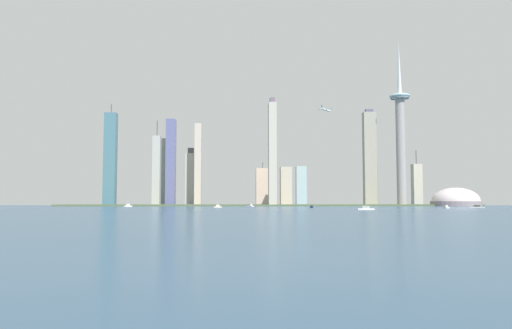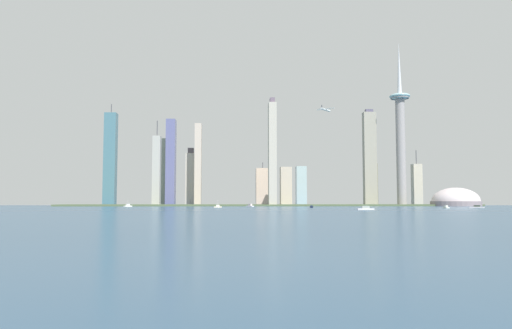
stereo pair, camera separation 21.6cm
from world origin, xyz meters
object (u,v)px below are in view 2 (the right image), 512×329
object	(u,v)px
skyscraper_6	(371,184)
skyscraper_8	(191,178)
skyscraper_10	(171,162)
stadium_dome	(456,202)
skyscraper_2	(198,165)
skyscraper_3	(272,153)
boat_2	(366,208)
skyscraper_11	(161,172)
airplane	(326,110)
boat_4	(446,207)
boat_1	(218,207)
skyscraper_12	(286,186)
boat_0	(250,206)
boat_5	(312,207)
skyscraper_7	(263,187)
boat_3	(477,207)
skyscraper_4	(417,185)
skyscraper_9	(370,158)
skyscraper_5	(110,159)

from	to	relation	value
skyscraper_6	skyscraper_8	world-z (taller)	skyscraper_8
skyscraper_10	stadium_dome	bearing A→B (deg)	-9.32
skyscraper_2	skyscraper_3	bearing A→B (deg)	-24.86
skyscraper_6	boat_2	world-z (taller)	skyscraper_6
skyscraper_11	airplane	world-z (taller)	airplane
stadium_dome	boat_4	xyz separation A→B (m)	(-115.23, -225.69, -6.49)
skyscraper_10	skyscraper_11	bearing A→B (deg)	124.10
skyscraper_6	boat_1	xyz separation A→B (m)	(-292.19, -285.39, -40.93)
skyscraper_2	boat_4	xyz separation A→B (m)	(334.07, -293.09, -74.02)
skyscraper_12	skyscraper_6	bearing A→B (deg)	23.26
boat_0	boat_5	distance (m)	145.15
skyscraper_2	skyscraper_7	size ratio (longest dim) A/B	1.80
skyscraper_8	skyscraper_11	size ratio (longest dim) A/B	0.85
boat_4	boat_5	world-z (taller)	boat_4
boat_2	boat_4	bearing A→B (deg)	-140.09
stadium_dome	boat_5	distance (m)	332.43
boat_2	boat_3	bearing A→B (deg)	-142.98
boat_1	skyscraper_6	bearing A→B (deg)	-144.33
skyscraper_4	skyscraper_2	bearing A→B (deg)	-174.89
skyscraper_8	boat_3	distance (m)	506.90
skyscraper_2	boat_2	size ratio (longest dim) A/B	8.63
boat_3	boat_1	bearing A→B (deg)	-151.05
boat_2	boat_5	bearing A→B (deg)	-73.87
skyscraper_9	skyscraper_11	distance (m)	395.43
skyscraper_6	skyscraper_12	xyz separation A→B (m)	(-176.98, -76.06, -7.45)
skyscraper_11	boat_4	world-z (taller)	skyscraper_11
skyscraper_3	boat_4	size ratio (longest dim) A/B	15.02
skyscraper_7	skyscraper_10	size ratio (longest dim) A/B	0.52
skyscraper_11	boat_2	size ratio (longest dim) A/B	7.35
skyscraper_2	skyscraper_4	size ratio (longest dim) A/B	1.40
skyscraper_4	skyscraper_9	distance (m)	125.52
skyscraper_3	skyscraper_8	world-z (taller)	skyscraper_3
airplane	skyscraper_2	bearing A→B (deg)	123.43
skyscraper_5	skyscraper_10	world-z (taller)	skyscraper_5
skyscraper_9	skyscraper_10	xyz separation A→B (m)	(-367.45, 26.76, -6.92)
skyscraper_10	boat_5	size ratio (longest dim) A/B	9.77
skyscraper_8	skyscraper_9	distance (m)	337.49
boat_1	boat_4	xyz separation A→B (m)	(289.66, -64.96, -0.14)
skyscraper_11	boat_0	bearing A→B (deg)	-46.40
skyscraper_9	boat_4	bearing A→B (deg)	-86.25
skyscraper_12	boat_5	size ratio (longest dim) A/B	4.25
skyscraper_12	boat_5	bearing A→B (deg)	-87.31
skyscraper_9	boat_2	world-z (taller)	skyscraper_9
skyscraper_2	skyscraper_6	size ratio (longest dim) A/B	1.70
boat_0	boat_3	bearing A→B (deg)	32.68
skyscraper_11	skyscraper_7	bearing A→B (deg)	1.29
skyscraper_3	skyscraper_12	bearing A→B (deg)	57.00
skyscraper_6	skyscraper_10	xyz separation A→B (m)	(-388.40, -42.39, 37.97)
skyscraper_2	airplane	bearing A→B (deg)	-5.55
boat_3	skyscraper_10	bearing A→B (deg)	-177.33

